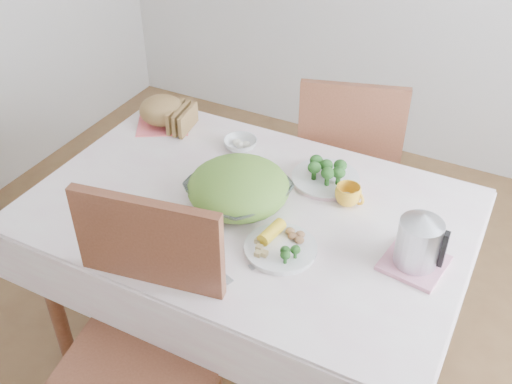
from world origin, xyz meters
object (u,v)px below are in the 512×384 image
at_px(chair_far, 347,169).
at_px(dinner_plate_left, 142,231).
at_px(dining_table, 249,285).
at_px(salad_bowl, 239,193).
at_px(dinner_plate_right, 281,248).
at_px(yellow_mug, 348,195).
at_px(electric_kettle, 420,235).

bearing_deg(chair_far, dinner_plate_left, 55.52).
xyz_separation_m(dining_table, dinner_plate_left, (-0.24, -0.28, 0.40)).
xyz_separation_m(salad_bowl, dinner_plate_right, (0.24, -0.16, -0.03)).
relative_size(salad_bowl, dinner_plate_right, 1.43).
distance_m(salad_bowl, dinner_plate_right, 0.29).
distance_m(chair_far, salad_bowl, 0.87).
bearing_deg(dinner_plate_right, yellow_mug, 72.75).
distance_m(dining_table, yellow_mug, 0.55).
bearing_deg(salad_bowl, chair_far, 80.18).
height_order(dinner_plate_right, electric_kettle, electric_kettle).
bearing_deg(chair_far, electric_kettle, 104.17).
distance_m(dining_table, dinner_plate_left, 0.55).
relative_size(dining_table, electric_kettle, 7.51).
xyz_separation_m(dining_table, yellow_mug, (0.30, 0.18, 0.42)).
bearing_deg(chair_far, dining_table, 66.16).
relative_size(dining_table, dinner_plate_right, 5.99).
xyz_separation_m(dinner_plate_left, yellow_mug, (0.54, 0.46, 0.03)).
bearing_deg(dining_table, dinner_plate_left, -130.65).
bearing_deg(electric_kettle, chair_far, 102.20).
relative_size(dinner_plate_left, electric_kettle, 1.37).
height_order(chair_far, electric_kettle, electric_kettle).
xyz_separation_m(dining_table, dinner_plate_right, (0.20, -0.15, 0.40)).
relative_size(yellow_mug, electric_kettle, 0.50).
bearing_deg(dinner_plate_left, yellow_mug, 40.33).
bearing_deg(dinner_plate_left, electric_kettle, 17.58).
relative_size(chair_far, salad_bowl, 2.99).
distance_m(chair_far, dinner_plate_left, 1.17).
bearing_deg(dinner_plate_left, dining_table, 49.35).
bearing_deg(dining_table, chair_far, 83.24).
xyz_separation_m(dinner_plate_right, electric_kettle, (0.39, 0.13, 0.11)).
distance_m(chair_far, electric_kettle, 1.04).
distance_m(chair_far, yellow_mug, 0.73).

